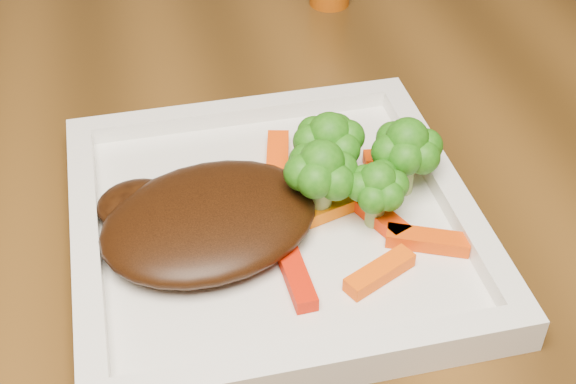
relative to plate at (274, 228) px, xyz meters
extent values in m
cube|color=white|center=(0.00, 0.00, 0.00)|extent=(0.27, 0.27, 0.01)
ellipsoid|color=black|center=(-0.04, 0.00, 0.02)|extent=(0.17, 0.15, 0.03)
cube|color=#F85004|center=(0.05, -0.07, 0.01)|extent=(0.05, 0.03, 0.01)
cube|color=#E14003|center=(0.09, -0.05, 0.01)|extent=(0.06, 0.04, 0.01)
cube|color=red|center=(0.00, -0.06, 0.01)|extent=(0.02, 0.05, 0.01)
cube|color=#F33D03|center=(0.10, 0.04, 0.01)|extent=(0.05, 0.02, 0.01)
cube|color=#FF4504|center=(0.02, 0.06, 0.01)|extent=(0.03, 0.06, 0.01)
cube|color=#FD3304|center=(0.07, -0.01, 0.01)|extent=(0.03, 0.06, 0.01)
cube|color=orange|center=(0.05, 0.00, 0.01)|extent=(0.06, 0.03, 0.01)
camera|label=1|loc=(-0.08, -0.40, 0.38)|focal=50.00mm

